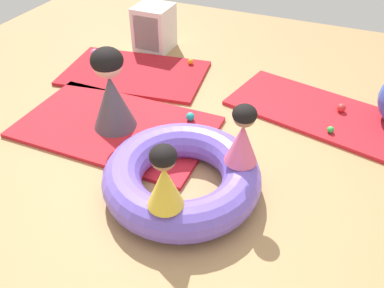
% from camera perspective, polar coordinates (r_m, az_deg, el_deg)
% --- Properties ---
extents(ground_plane, '(8.00, 8.00, 0.00)m').
position_cam_1_polar(ground_plane, '(3.29, 0.29, -6.75)').
color(ground_plane, tan).
extents(gym_mat_center_rear, '(1.74, 1.20, 0.04)m').
position_cam_1_polar(gym_mat_center_rear, '(4.92, -7.99, 9.77)').
color(gym_mat_center_rear, '#B21923').
rests_on(gym_mat_center_rear, ground).
extents(gym_mat_near_right, '(2.01, 1.23, 0.04)m').
position_cam_1_polar(gym_mat_near_right, '(4.34, 17.79, 4.05)').
color(gym_mat_near_right, red).
rests_on(gym_mat_near_right, ground).
extents(gym_mat_far_right, '(1.86, 1.10, 0.04)m').
position_cam_1_polar(gym_mat_far_right, '(4.01, -10.54, 2.35)').
color(gym_mat_far_right, red).
rests_on(gym_mat_far_right, ground).
extents(inflatable_cushion, '(1.24, 1.24, 0.31)m').
position_cam_1_polar(inflatable_cushion, '(3.20, -1.42, -4.58)').
color(inflatable_cushion, '#7056D1').
rests_on(inflatable_cushion, ground).
extents(child_in_yellow, '(0.35, 0.35, 0.49)m').
position_cam_1_polar(child_in_yellow, '(2.62, -3.87, -4.73)').
color(child_in_yellow, yellow).
rests_on(child_in_yellow, inflatable_cushion).
extents(child_in_pink, '(0.29, 0.29, 0.49)m').
position_cam_1_polar(child_in_pink, '(2.98, 7.09, 1.24)').
color(child_in_pink, '#E5608E').
rests_on(child_in_pink, inflatable_cushion).
extents(adult_seated, '(0.55, 0.55, 0.80)m').
position_cam_1_polar(adult_seated, '(3.80, -11.24, 7.35)').
color(adult_seated, '#4C4751').
rests_on(adult_seated, gym_mat_far_right).
extents(play_ball_red, '(0.09, 0.09, 0.09)m').
position_cam_1_polar(play_ball_red, '(4.38, 20.12, 4.77)').
color(play_ball_red, red).
rests_on(play_ball_red, gym_mat_near_right).
extents(play_ball_pink, '(0.10, 0.10, 0.10)m').
position_cam_1_polar(play_ball_pink, '(5.34, -13.41, 12.27)').
color(play_ball_pink, pink).
rests_on(play_ball_pink, gym_mat_center_rear).
extents(play_ball_green, '(0.06, 0.06, 0.06)m').
position_cam_1_polar(play_ball_green, '(4.04, 18.77, 1.91)').
color(play_ball_green, green).
rests_on(play_ball_green, gym_mat_near_right).
extents(play_ball_orange, '(0.07, 0.07, 0.07)m').
position_cam_1_polar(play_ball_orange, '(5.02, -0.20, 11.43)').
color(play_ball_orange, orange).
rests_on(play_ball_orange, gym_mat_center_rear).
extents(play_ball_blue, '(0.09, 0.09, 0.09)m').
position_cam_1_polar(play_ball_blue, '(3.76, -3.23, 1.58)').
color(play_ball_blue, blue).
rests_on(play_ball_blue, gym_mat_far_right).
extents(play_ball_yellow, '(0.10, 0.10, 0.10)m').
position_cam_1_polar(play_ball_yellow, '(3.52, -8.84, -1.73)').
color(play_ball_yellow, yellow).
rests_on(play_ball_yellow, gym_mat_far_right).
extents(play_ball_teal, '(0.08, 0.08, 0.08)m').
position_cam_1_polar(play_ball_teal, '(3.98, -0.24, 3.83)').
color(play_ball_teal, teal).
rests_on(play_ball_teal, gym_mat_far_right).
extents(storage_cube, '(0.44, 0.44, 0.56)m').
position_cam_1_polar(storage_cube, '(5.43, -5.43, 15.76)').
color(storage_cube, silver).
rests_on(storage_cube, ground).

